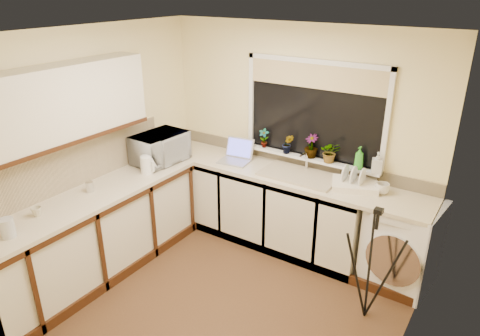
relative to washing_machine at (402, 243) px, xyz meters
name	(u,v)px	position (x,y,z in m)	size (l,w,h in m)	color
floor	(220,299)	(-1.34, -1.23, -0.45)	(3.20, 3.20, 0.00)	brown
ceiling	(214,35)	(-1.34, -1.23, 2.00)	(3.20, 3.20, 0.00)	white
wall_back	(296,137)	(-1.34, 0.27, 0.78)	(3.20, 3.20, 0.00)	#FAE7A6
wall_front	(68,273)	(-1.34, -2.73, 0.78)	(3.20, 3.20, 0.00)	#FAE7A6
wall_left	(93,148)	(-2.94, -1.23, 0.78)	(3.00, 3.00, 0.00)	#FAE7A6
wall_right	(410,239)	(0.26, -1.23, 0.78)	(3.00, 3.00, 0.00)	#FAE7A6
base_cabinet_back	(256,203)	(-1.66, -0.03, -0.02)	(2.55, 0.60, 0.86)	silver
base_cabinet_left	(99,235)	(-2.64, -1.53, -0.02)	(0.54, 2.40, 0.86)	silver
worktop_back	(282,174)	(-1.34, -0.03, 0.43)	(3.20, 0.60, 0.04)	beige
worktop_left	(93,196)	(-2.64, -1.53, 0.43)	(0.60, 2.40, 0.04)	beige
upper_cabinet	(55,106)	(-2.78, -1.68, 1.35)	(0.28, 1.90, 0.70)	silver
splashback_left	(70,167)	(-2.92, -1.53, 0.68)	(0.02, 2.40, 0.45)	beige
splashback_back	(295,158)	(-1.34, 0.26, 0.52)	(3.20, 0.02, 0.14)	beige
window_glass	(314,111)	(-1.14, 0.25, 1.10)	(1.50, 0.02, 1.00)	black
window_blind	(315,76)	(-1.14, 0.23, 1.48)	(1.50, 0.02, 0.25)	tan
windowsill	(309,158)	(-1.14, 0.20, 0.59)	(1.60, 0.14, 0.03)	white
sink	(299,175)	(-1.14, -0.03, 0.47)	(0.82, 0.46, 0.03)	tan
faucet	(307,161)	(-1.14, 0.15, 0.57)	(0.03, 0.03, 0.24)	silver
washing_machine	(402,243)	(0.00, 0.00, 0.00)	(0.63, 0.61, 0.89)	white
laptop	(237,155)	(-1.95, -0.01, 0.52)	(0.38, 0.37, 0.24)	#A6A6AE
kettle	(147,165)	(-2.56, -0.85, 0.55)	(0.14, 0.14, 0.18)	white
dish_rack	(355,185)	(-0.54, 0.02, 0.49)	(0.45, 0.33, 0.07)	white
tripod	(371,265)	(-0.10, -0.68, 0.11)	(0.54, 0.54, 1.10)	black
glass_jug	(7,228)	(-2.57, -2.43, 0.54)	(0.11, 0.11, 0.17)	silver
steel_jar	(90,187)	(-2.70, -1.50, 0.51)	(0.08, 0.08, 0.10)	silver
microwave	(160,148)	(-2.66, -0.53, 0.62)	(0.61, 0.41, 0.34)	white
plant_a	(264,138)	(-1.71, 0.19, 0.72)	(0.12, 0.08, 0.22)	#999999
plant_b	(288,144)	(-1.38, 0.16, 0.72)	(0.12, 0.10, 0.22)	#999999
plant_c	(311,146)	(-1.11, 0.19, 0.73)	(0.15, 0.15, 0.26)	#999999
plant_d	(330,152)	(-0.89, 0.17, 0.72)	(0.21, 0.18, 0.23)	#999999
soap_bottle_green	(359,158)	(-0.57, 0.16, 0.72)	(0.09, 0.09, 0.24)	green
soap_bottle_clear	(377,163)	(-0.39, 0.17, 0.71)	(0.10, 0.10, 0.22)	#999999
cup_back	(382,189)	(-0.27, 0.04, 0.51)	(0.14, 0.14, 0.11)	beige
cup_left	(37,212)	(-2.69, -2.09, 0.50)	(0.09, 0.09, 0.08)	beige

